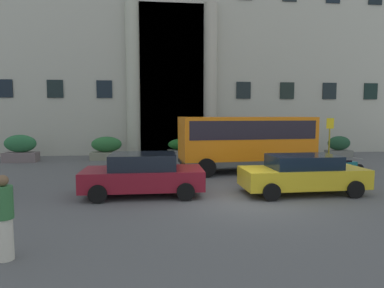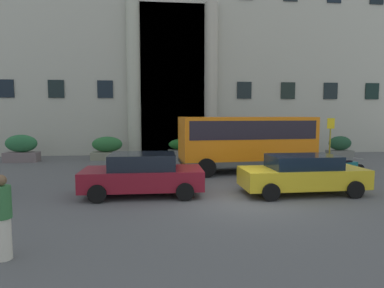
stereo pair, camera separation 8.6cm
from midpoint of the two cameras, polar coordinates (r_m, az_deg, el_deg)
name	(u,v)px [view 1 (the left image)]	position (r m, az deg, el deg)	size (l,w,h in m)	color
ground_plane	(246,202)	(11.38, 9.20, -10.13)	(80.00, 64.00, 0.12)	#525354
office_building_facade	(192,23)	(29.24, -0.12, 20.60)	(33.40, 9.72, 21.36)	#AAA99A
orange_minibus	(246,139)	(16.73, 9.43, 0.83)	(6.90, 2.98, 2.81)	orange
bus_stop_sign	(329,136)	(20.25, 22.96, 1.27)	(0.44, 0.08, 2.72)	#A0941D
hedge_planter_entrance_right	(182,149)	(21.61, -1.86, -0.86)	(1.95, 0.97, 1.32)	slate
hedge_planter_far_east	(21,149)	(22.52, -28.07, -0.77)	(1.99, 0.84, 1.69)	slate
hedge_planter_east	(241,148)	(21.74, 8.45, -0.75)	(1.46, 0.89, 1.42)	slate
hedge_planter_entrance_left	(339,147)	(24.56, 24.36, -0.45)	(1.69, 0.82, 1.44)	slate
hedge_planter_west	(107,149)	(21.70, -14.91, -0.78)	(2.02, 0.99, 1.50)	gray
parked_compact_extra	(303,174)	(12.71, 18.73, -4.99)	(4.57, 2.02, 1.44)	gold
parked_estate_mid	(143,174)	(11.95, -8.79, -5.26)	(4.31, 2.10, 1.53)	maroon
motorcycle_near_kerb	(124,172)	(14.25, -12.13, -4.92)	(1.93, 0.63, 0.89)	black
scooter_by_planter	(348,168)	(16.67, 25.67, -3.85)	(1.86, 0.76, 0.89)	black
pedestrian_man_red_shirt	(4,217)	(7.67, -30.46, -11.08)	(0.36, 0.36, 1.75)	beige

